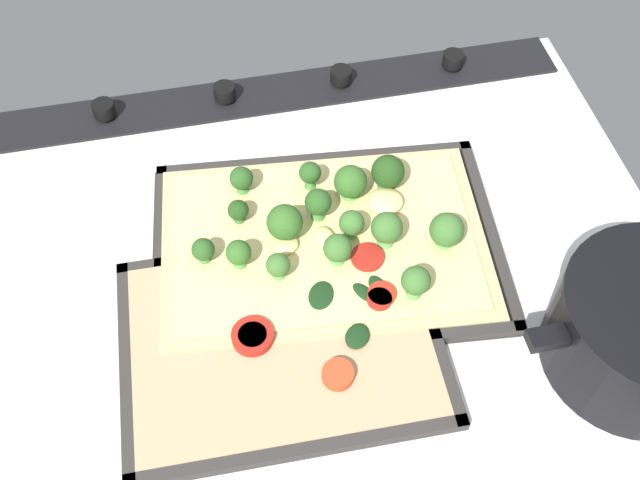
{
  "coord_description": "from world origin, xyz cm",
  "views": [
    {
      "loc": [
        10.02,
        43.51,
        66.94
      ],
      "look_at": [
        1.12,
        0.81,
        6.35
      ],
      "focal_mm": 41.32,
      "sensor_mm": 36.0,
      "label": 1
    }
  ],
  "objects_px": {
    "baking_tray_back": "(281,343)",
    "veggie_pizza_back": "(287,337)",
    "baking_tray_front": "(327,246)",
    "broccoli_pizza": "(332,234)"
  },
  "relations": [
    {
      "from": "veggie_pizza_back",
      "to": "baking_tray_front",
      "type": "bearing_deg",
      "value": -121.48
    },
    {
      "from": "baking_tray_back",
      "to": "veggie_pizza_back",
      "type": "xyz_separation_m",
      "value": [
        -0.01,
        -0.0,
        0.01
      ]
    },
    {
      "from": "baking_tray_back",
      "to": "veggie_pizza_back",
      "type": "relative_size",
      "value": 1.08
    },
    {
      "from": "baking_tray_back",
      "to": "veggie_pizza_back",
      "type": "distance_m",
      "value": 0.01
    },
    {
      "from": "baking_tray_front",
      "to": "baking_tray_back",
      "type": "xyz_separation_m",
      "value": [
        0.07,
        0.11,
        0.0
      ]
    },
    {
      "from": "baking_tray_front",
      "to": "broccoli_pizza",
      "type": "relative_size",
      "value": 1.07
    },
    {
      "from": "broccoli_pizza",
      "to": "veggie_pizza_back",
      "type": "xyz_separation_m",
      "value": [
        0.07,
        0.11,
        -0.01
      ]
    },
    {
      "from": "baking_tray_front",
      "to": "veggie_pizza_back",
      "type": "bearing_deg",
      "value": 58.52
    },
    {
      "from": "baking_tray_front",
      "to": "veggie_pizza_back",
      "type": "xyz_separation_m",
      "value": [
        0.06,
        0.11,
        0.01
      ]
    },
    {
      "from": "broccoli_pizza",
      "to": "veggie_pizza_back",
      "type": "relative_size",
      "value": 1.24
    }
  ]
}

